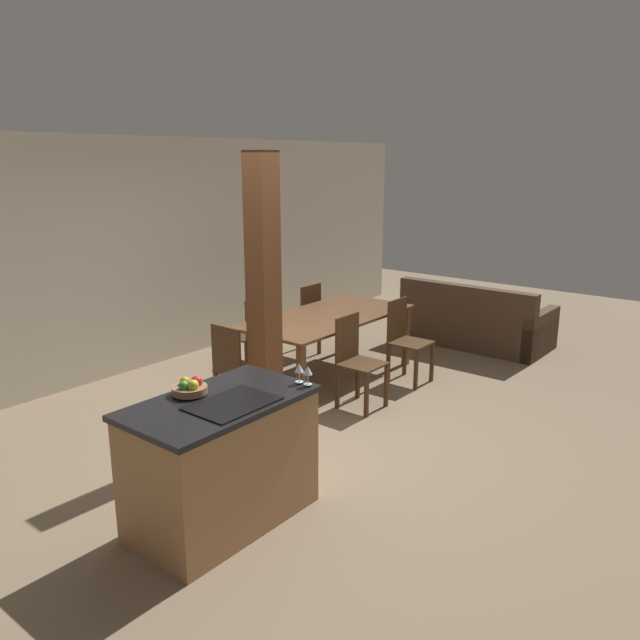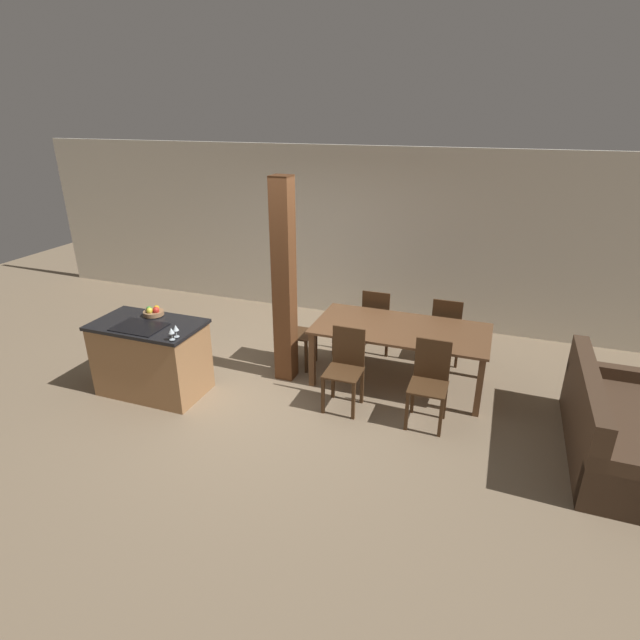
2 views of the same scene
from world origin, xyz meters
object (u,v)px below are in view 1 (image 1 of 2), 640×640
Objects in this scene: wine_glass_middle at (299,369)px; couch at (475,324)px; kitchen_island at (222,461)px; dining_chair_far_right at (304,318)px; dining_chair_head_end at (236,369)px; dining_chair_near_left at (356,359)px; dining_chair_far_left at (251,334)px; dining_chair_near_right at (405,339)px; timber_post at (264,295)px; fruit_bowl at (190,387)px; wine_glass_near at (308,371)px; dining_table at (327,322)px.

wine_glass_middle reaches higher than couch.
wine_glass_middle reaches higher than kitchen_island.
dining_chair_far_right and dining_chair_head_end have the same top height.
dining_chair_head_end is at bearing 142.08° from dining_chair_near_left.
dining_chair_far_left is (0.00, 1.48, 0.00)m from dining_chair_near_left.
kitchen_island is at bearing -171.36° from dining_chair_near_right.
dining_chair_head_end is (0.75, 1.45, -0.51)m from wine_glass_middle.
dining_chair_far_left is 1.00× the size of dining_chair_far_right.
dining_chair_head_end is (-0.95, -0.74, 0.00)m from dining_chair_far_left.
kitchen_island is at bearing 133.01° from dining_chair_head_end.
dining_chair_near_right is at bearing -111.35° from dining_chair_head_end.
wine_glass_middle is 1.38m from timber_post.
fruit_bowl is 1.60m from timber_post.
dining_chair_far_left is at bearing 50.27° from timber_post.
fruit_bowl is (-0.06, 0.22, 0.50)m from kitchen_island.
wine_glass_near is at bearing 153.77° from dining_chair_head_end.
timber_post reaches higher than dining_chair_near_left.
dining_table is 0.83× the size of timber_post.
wine_glass_near is 4.62m from couch.
wine_glass_near reaches higher than fruit_bowl.
couch is (5.06, 0.50, -0.17)m from kitchen_island.
dining_chair_far_left is at bearing 36.96° from fruit_bowl.
dining_chair_far_right is 1.00× the size of dining_chair_head_end.
dining_table is at bearing -90.00° from dining_chair_head_end.
couch is (1.84, -1.47, -0.21)m from dining_chair_far_right.
wine_glass_middle reaches higher than dining_chair_far_right.
wine_glass_middle is (0.57, -0.22, 0.56)m from kitchen_island.
dining_chair_far_left is at bearing 122.52° from dining_table.
wine_glass_middle is 0.05× the size of timber_post.
wine_glass_near is (0.57, -0.30, 0.56)m from kitchen_island.
kitchen_island reaches higher than dining_table.
dining_table is 2.25× the size of dining_chair_near_right.
fruit_bowl is at bearing 126.28° from dining_chair_head_end.
fruit_bowl reaches higher than dining_chair_head_end.
fruit_bowl is at bearing -155.00° from timber_post.
timber_post is (-3.69, 0.39, 0.98)m from couch.
dining_chair_head_end is 3.82m from couch.
timber_post is at bearing 84.28° from couch.
timber_post is at bearing -165.84° from dining_table.
dining_chair_near_right is at bearing 4.74° from fruit_bowl.
dining_chair_far_right is (0.94, 0.00, 0.00)m from dining_chair_far_left.
dining_chair_near_right is at bearing 0.00° from dining_chair_near_left.
dining_chair_near_right is (3.21, 0.49, 0.04)m from kitchen_island.
timber_post is at bearing 156.48° from dining_chair_near_left.
dining_chair_head_end is (1.32, 1.23, 0.04)m from kitchen_island.
timber_post is at bearing -172.34° from dining_chair_head_end.
dining_chair_near_left is 1.25m from timber_post.
dining_chair_far_left is (1.70, 2.27, -0.51)m from wine_glass_near.
dining_chair_near_left is 1.76m from dining_chair_far_right.
fruit_bowl is 0.81m from wine_glass_near.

